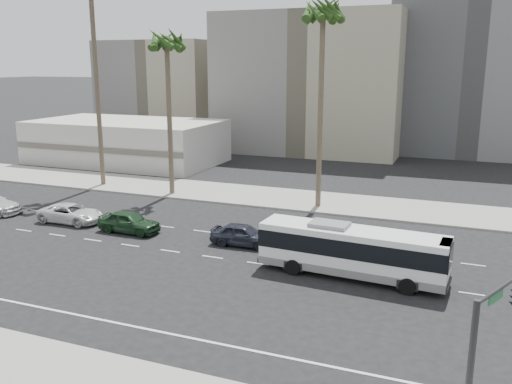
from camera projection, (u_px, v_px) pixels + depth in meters
The scene contains 13 objects.
ground at pixel (306, 270), 31.42m from camera, with size 700.00×700.00×0.00m, color black.
sidewalk_north at pixel (358, 205), 45.43m from camera, with size 120.00×7.00×0.15m, color gray.
commercial_low at pixel (127, 142), 65.06m from camera, with size 22.00×12.16×5.00m.
midrise_beige_west at pixel (316, 83), 74.34m from camera, with size 24.00×18.00×18.00m, color gray.
midrise_gray_center at pixel (476, 53), 72.62m from camera, with size 20.00×20.00×26.00m, color #535455.
midrise_beige_far at pixel (169, 89), 88.48m from camera, with size 18.00×16.00×15.00m, color gray.
civic_tower at pixel (458, 2), 249.39m from camera, with size 42.00×42.00×129.00m.
city_bus at pixel (352, 250), 30.17m from camera, with size 10.54×3.02×2.99m.
car_a at pixel (243, 235), 35.58m from camera, with size 4.31×1.73×1.47m, color #252834.
car_b at pixel (129, 222), 38.32m from camera, with size 4.51×1.82×1.54m, color #1A381F.
car_c at pixel (71, 213), 40.75m from camera, with size 4.97×2.29×1.38m, color silver.
palm_near at pixel (323, 17), 41.63m from camera, with size 4.94×4.94×16.65m.
palm_mid at pixel (167, 46), 46.44m from camera, with size 4.71×4.71×14.56m.
Camera 1 is at (8.12, -28.52, 11.71)m, focal length 38.17 mm.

